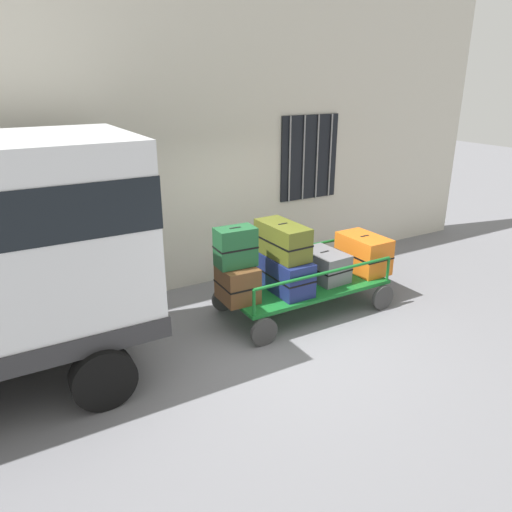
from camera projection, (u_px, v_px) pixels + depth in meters
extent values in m
plane|color=slate|center=(282.00, 339.00, 6.70)|extent=(40.00, 40.00, 0.00)
cube|color=beige|center=(202.00, 135.00, 7.83)|extent=(12.00, 0.30, 5.00)
cube|color=black|center=(309.00, 158.00, 8.81)|extent=(1.20, 0.04, 1.50)
cylinder|color=gray|center=(290.00, 160.00, 8.57)|extent=(0.03, 0.03, 1.50)
cylinder|color=gray|center=(304.00, 159.00, 8.71)|extent=(0.03, 0.03, 1.50)
cylinder|color=gray|center=(317.00, 157.00, 8.85)|extent=(0.03, 0.03, 1.50)
cylinder|color=gray|center=(330.00, 156.00, 8.99)|extent=(0.03, 0.03, 1.50)
cylinder|color=black|center=(104.00, 378.00, 5.24)|extent=(0.70, 0.22, 0.70)
cube|color=#146023|center=(304.00, 285.00, 7.40)|extent=(2.44, 1.14, 0.05)
cylinder|color=#383838|center=(382.00, 297.00, 7.49)|extent=(0.39, 0.06, 0.39)
cylinder|color=#383838|center=(334.00, 272.00, 8.45)|extent=(0.39, 0.06, 0.39)
cylinder|color=#383838|center=(264.00, 332.00, 6.49)|extent=(0.39, 0.06, 0.39)
cylinder|color=#383838|center=(224.00, 299.00, 7.45)|extent=(0.39, 0.06, 0.39)
cylinder|color=#146023|center=(388.00, 269.00, 7.44)|extent=(0.04, 0.04, 0.37)
cylinder|color=#146023|center=(343.00, 249.00, 8.31)|extent=(0.04, 0.04, 0.37)
cylinder|color=#146023|center=(254.00, 303.00, 6.34)|extent=(0.04, 0.04, 0.37)
cylinder|color=#146023|center=(218.00, 275.00, 7.20)|extent=(0.04, 0.04, 0.37)
cylinder|color=#146023|center=(327.00, 273.00, 6.83)|extent=(2.36, 0.04, 0.04)
cylinder|color=#146023|center=(285.00, 250.00, 7.69)|extent=(2.36, 0.04, 0.04)
cube|color=brown|center=(238.00, 284.00, 6.76)|extent=(0.49, 0.55, 0.50)
cube|color=black|center=(238.00, 284.00, 6.76)|extent=(0.50, 0.56, 0.02)
cube|color=black|center=(237.00, 267.00, 6.68)|extent=(0.16, 0.03, 0.02)
cube|color=#194C28|center=(236.00, 247.00, 6.61)|extent=(0.55, 0.35, 0.54)
cube|color=black|center=(236.00, 247.00, 6.61)|extent=(0.56, 0.36, 0.02)
cube|color=black|center=(235.00, 228.00, 6.52)|extent=(0.16, 0.04, 0.02)
cube|color=navy|center=(283.00, 273.00, 7.12)|extent=(0.46, 1.00, 0.50)
cube|color=black|center=(283.00, 273.00, 7.12)|extent=(0.47, 1.01, 0.02)
cube|color=black|center=(284.00, 257.00, 7.04)|extent=(0.16, 0.03, 0.02)
cube|color=#4C5119|center=(282.00, 240.00, 6.98)|extent=(0.45, 0.90, 0.48)
cube|color=black|center=(282.00, 240.00, 6.98)|extent=(0.46, 0.92, 0.02)
cube|color=black|center=(283.00, 224.00, 6.90)|extent=(0.15, 0.03, 0.02)
cube|color=slate|center=(324.00, 265.00, 7.51)|extent=(0.53, 0.78, 0.43)
cube|color=black|center=(324.00, 265.00, 7.51)|extent=(0.54, 0.79, 0.02)
cube|color=black|center=(325.00, 252.00, 7.43)|extent=(0.16, 0.04, 0.02)
cube|color=orange|center=(363.00, 253.00, 7.81)|extent=(0.52, 0.85, 0.57)
cube|color=black|center=(363.00, 253.00, 7.81)|extent=(0.53, 0.86, 0.02)
cube|color=black|center=(365.00, 236.00, 7.72)|extent=(0.16, 0.03, 0.02)
ellipsoid|color=navy|center=(377.00, 271.00, 8.43)|extent=(0.27, 0.19, 0.44)
cube|color=navy|center=(380.00, 275.00, 8.37)|extent=(0.14, 0.06, 0.15)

